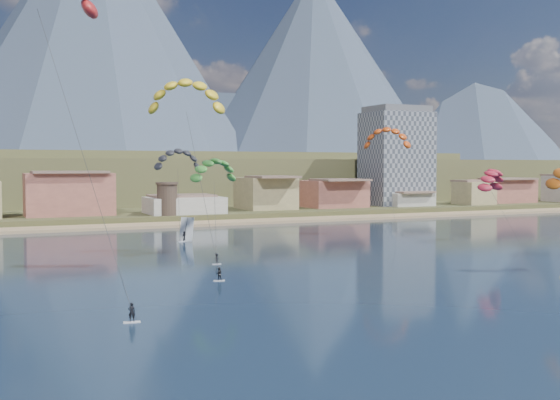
% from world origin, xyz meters
% --- Properties ---
extents(ground, '(2400.00, 2400.00, 0.00)m').
position_xyz_m(ground, '(0.00, 0.00, 0.00)').
color(ground, black).
rests_on(ground, ground).
extents(beach, '(2200.00, 12.00, 0.90)m').
position_xyz_m(beach, '(0.00, 106.00, 0.25)').
color(beach, tan).
rests_on(beach, ground).
extents(land, '(2200.00, 900.00, 4.00)m').
position_xyz_m(land, '(0.00, 560.00, 0.00)').
color(land, brown).
rests_on(land, ground).
extents(foothills, '(940.00, 210.00, 18.00)m').
position_xyz_m(foothills, '(22.39, 232.47, 9.08)').
color(foothills, brown).
rests_on(foothills, ground).
extents(apartment_tower, '(20.00, 16.00, 32.00)m').
position_xyz_m(apartment_tower, '(85.00, 128.00, 17.82)').
color(apartment_tower, gray).
rests_on(apartment_tower, ground).
extents(watchtower, '(5.82, 5.82, 8.60)m').
position_xyz_m(watchtower, '(5.00, 114.00, 6.37)').
color(watchtower, '#47382D').
rests_on(watchtower, ground).
extents(kitesurfer_yellow, '(12.17, 15.25, 28.38)m').
position_xyz_m(kitesurfer_yellow, '(-12.42, 36.69, 25.36)').
color(kitesurfer_yellow, silver).
rests_on(kitesurfer_yellow, ground).
extents(kitesurfer_green, '(9.41, 12.26, 17.58)m').
position_xyz_m(kitesurfer_green, '(-4.19, 49.01, 14.65)').
color(kitesurfer_green, silver).
rests_on(kitesurfer_green, ground).
extents(distant_kite_dark, '(8.30, 5.60, 19.31)m').
position_xyz_m(distant_kite_dark, '(-8.46, 55.53, 16.57)').
color(distant_kite_dark, '#262626').
rests_on(distant_kite_dark, ground).
extents(distant_kite_orange, '(10.50, 10.06, 24.62)m').
position_xyz_m(distant_kite_orange, '(40.73, 66.38, 21.57)').
color(distant_kite_orange, '#262626').
rests_on(distant_kite_orange, ground).
extents(distant_kite_red, '(10.12, 8.37, 16.23)m').
position_xyz_m(distant_kite_red, '(51.10, 45.89, 12.81)').
color(distant_kite_red, '#262626').
rests_on(distant_kite_red, ground).
extents(windsurfer, '(2.75, 3.01, 4.74)m').
position_xyz_m(windsurfer, '(-2.58, 71.45, 1.51)').
color(windsurfer, silver).
rests_on(windsurfer, ground).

